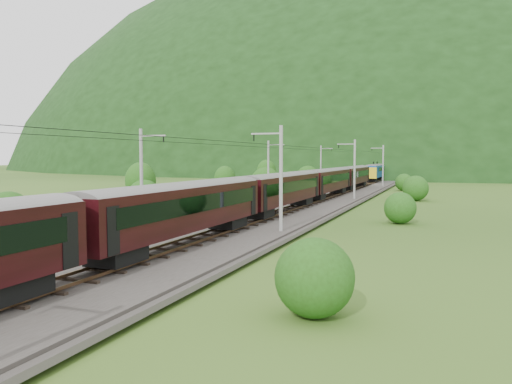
% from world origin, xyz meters
% --- Properties ---
extents(ground, '(600.00, 600.00, 0.00)m').
position_xyz_m(ground, '(0.00, 0.00, 0.00)').
color(ground, '#284816').
rests_on(ground, ground).
extents(railbed, '(14.00, 220.00, 0.30)m').
position_xyz_m(railbed, '(0.00, 10.00, 0.15)').
color(railbed, '#38332D').
rests_on(railbed, ground).
extents(track_left, '(2.40, 220.00, 0.27)m').
position_xyz_m(track_left, '(-2.40, 10.00, 0.37)').
color(track_left, brown).
rests_on(track_left, railbed).
extents(track_right, '(2.40, 220.00, 0.27)m').
position_xyz_m(track_right, '(2.40, 10.00, 0.37)').
color(track_right, brown).
rests_on(track_right, railbed).
extents(catenary_left, '(2.54, 192.28, 8.00)m').
position_xyz_m(catenary_left, '(-6.12, 32.00, 4.50)').
color(catenary_left, gray).
rests_on(catenary_left, railbed).
extents(catenary_right, '(2.54, 192.28, 8.00)m').
position_xyz_m(catenary_right, '(6.12, 32.00, 4.50)').
color(catenary_right, gray).
rests_on(catenary_right, railbed).
extents(overhead_wires, '(4.83, 198.00, 0.03)m').
position_xyz_m(overhead_wires, '(0.00, 10.00, 7.10)').
color(overhead_wires, black).
rests_on(overhead_wires, ground).
extents(mountain_main, '(504.00, 360.00, 244.00)m').
position_xyz_m(mountain_main, '(0.00, 260.00, 0.00)').
color(mountain_main, black).
rests_on(mountain_main, ground).
extents(mountain_ridge, '(336.00, 280.00, 132.00)m').
position_xyz_m(mountain_ridge, '(-120.00, 300.00, 0.00)').
color(mountain_ridge, black).
rests_on(mountain_ridge, ground).
extents(train, '(2.68, 148.71, 4.64)m').
position_xyz_m(train, '(2.40, 11.90, 3.22)').
color(train, black).
rests_on(train, ground).
extents(hazard_post_near, '(0.15, 0.15, 1.45)m').
position_xyz_m(hazard_post_near, '(-0.56, 36.74, 1.02)').
color(hazard_post_near, red).
rests_on(hazard_post_near, railbed).
extents(hazard_post_far, '(0.15, 0.15, 1.36)m').
position_xyz_m(hazard_post_far, '(0.50, 21.30, 0.98)').
color(hazard_post_far, red).
rests_on(hazard_post_far, railbed).
extents(signal, '(0.23, 0.23, 2.11)m').
position_xyz_m(signal, '(-4.26, 58.86, 1.54)').
color(signal, black).
rests_on(signal, railbed).
extents(vegetation_left, '(11.16, 146.22, 6.26)m').
position_xyz_m(vegetation_left, '(-13.27, 19.25, 2.25)').
color(vegetation_left, '#224913').
rests_on(vegetation_left, ground).
extents(vegetation_right, '(6.34, 99.62, 3.10)m').
position_xyz_m(vegetation_right, '(12.93, 16.60, 1.37)').
color(vegetation_right, '#224913').
rests_on(vegetation_right, ground).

